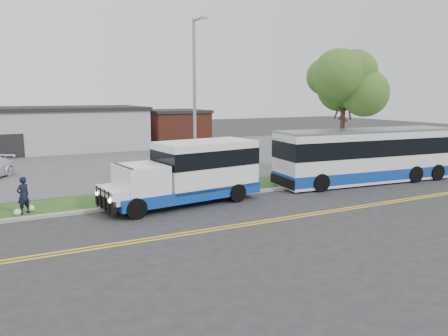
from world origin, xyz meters
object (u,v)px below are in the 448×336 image
tree_east (344,85)px  streetlight_near (195,100)px  shuttle_bus (192,170)px  pedestrian (23,195)px  transit_bus (366,156)px

tree_east → streetlight_near: streetlight_near is taller
shuttle_bus → tree_east: bearing=3.3°
pedestrian → tree_east: bearing=148.2°
streetlight_near → pedestrian: streetlight_near is taller
tree_east → pedestrian: tree_east is taller
pedestrian → shuttle_bus: bearing=136.5°
tree_east → transit_bus: size_ratio=0.67×
streetlight_near → shuttle_bus: streetlight_near is taller
tree_east → transit_bus: tree_east is taller
tree_east → transit_bus: 5.09m
shuttle_bus → streetlight_near: bearing=54.5°
tree_east → streetlight_near: (-11.00, -0.27, -0.97)m
transit_bus → pedestrian: size_ratio=7.13×
streetlight_near → transit_bus: 11.66m
transit_bus → shuttle_bus: bearing=-175.6°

